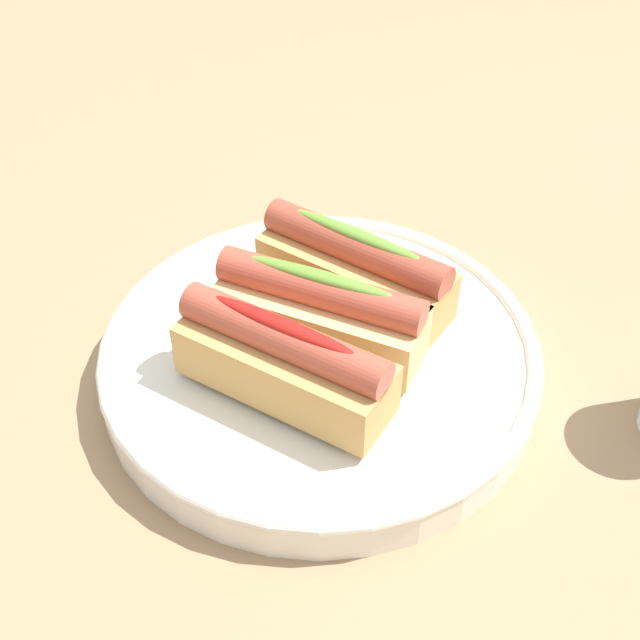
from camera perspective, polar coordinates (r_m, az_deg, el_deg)
The scene contains 5 objects.
ground_plane at distance 0.63m, azimuth -1.38°, elevation -4.07°, with size 2.40×2.40×0.00m, color #9E7A56.
serving_bowl at distance 0.62m, azimuth -0.00°, elevation -2.48°, with size 0.32×0.32×0.04m.
hotdog_front at distance 0.63m, azimuth 2.41°, elevation 3.47°, with size 0.16×0.10×0.06m.
hotdog_back at distance 0.59m, azimuth -0.00°, elevation 0.56°, with size 0.16×0.08×0.06m.
hotdog_side at distance 0.56m, azimuth -2.72°, elevation -2.72°, with size 0.16×0.10×0.06m.
Camera 1 is at (-0.10, 0.43, 0.46)m, focal length 47.28 mm.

